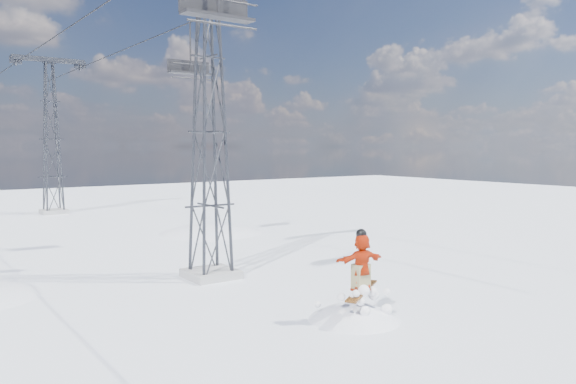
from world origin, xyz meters
The scene contains 7 objects.
ground centered at (0.00, 0.00, 0.00)m, with size 120.00×120.00×0.00m, color white.
lift_tower_near centered at (0.80, 8.00, 5.47)m, with size 5.20×1.80×11.43m.
lift_tower_far centered at (0.80, 33.00, 5.47)m, with size 5.20×1.80×11.43m.
haul_cables centered at (0.80, 19.50, 10.85)m, with size 4.46×51.00×0.06m.
snowboarder_jump centered at (1.73, 0.98, -1.64)m, with size 4.40×4.40×6.62m.
lift_chair_near centered at (-1.40, 3.22, 8.75)m, with size 2.12×0.61×2.63m.
lift_chair_mid centered at (3.00, 14.18, 8.70)m, with size 2.17×0.62×2.69m.
Camera 1 is at (-8.92, -10.77, 4.96)m, focal length 35.00 mm.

